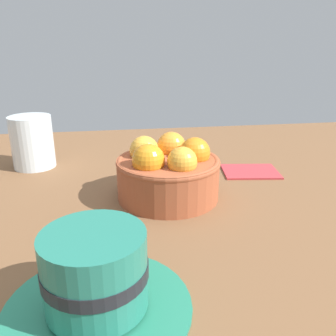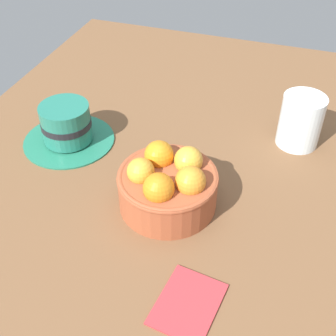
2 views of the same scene
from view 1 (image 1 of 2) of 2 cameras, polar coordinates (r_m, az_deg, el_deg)
name	(u,v)px [view 1 (image 1 of 2)]	position (r cm, az deg, el deg)	size (l,w,h in cm)	color
ground_plane	(168,212)	(51.70, 0.02, -7.12)	(119.59, 83.23, 4.86)	brown
terracotta_bowl	(168,171)	(49.16, 0.01, -0.51)	(14.49, 14.49, 8.63)	#9E4C2D
coffee_cup	(96,278)	(30.23, -11.64, -17.05)	(15.76, 15.76, 7.14)	#237559
water_glass	(32,142)	(65.69, -21.17, 3.98)	(7.16, 7.16, 9.05)	silver
folded_napkin	(250,171)	(61.35, 13.23, -0.42)	(9.20, 7.02, 0.60)	#B23338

